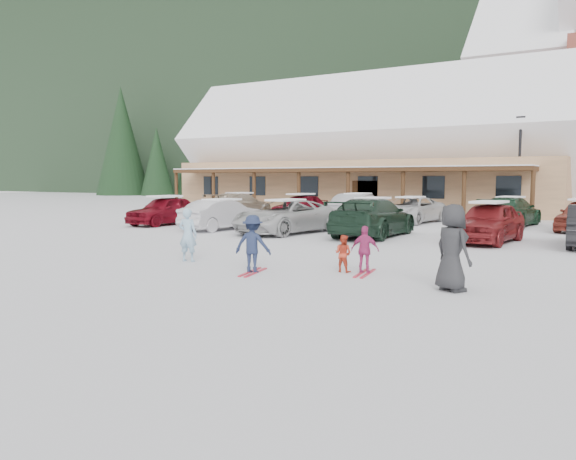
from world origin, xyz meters
The scene contains 23 objects.
ground centered at (0.00, 0.00, 0.00)m, with size 160.00×160.00×0.00m, color white.
forested_hillside centered at (0.00, 85.00, 19.00)m, with size 300.00×70.00×38.00m, color black.
day_lodge centered at (-9.00, 27.96, 3.94)m, with size 29.12×12.50×10.38m.
lamp_post centered at (2.46, 23.58, 3.37)m, with size 0.50×0.25×5.93m.
conifer_0 centered at (-26.00, 30.00, 5.69)m, with size 4.40×4.40×10.20m.
conifer_2 centered at (-30.00, 42.00, 6.83)m, with size 5.28×5.28×12.24m.
adult_skier centered at (-2.70, 0.49, 0.76)m, with size 0.55×0.36×1.52m, color #94BCD7.
toddler_red centered at (1.85, 1.12, 0.47)m, with size 0.46×0.36×0.94m, color red.
child_navy centered at (-0.04, -0.14, 0.72)m, with size 0.94×0.54×1.45m, color #1C2644.
skis_child_navy centered at (-0.04, -0.14, 0.01)m, with size 0.20×1.40×0.03m, color red.
child_magenta centered at (2.42, 1.16, 0.60)m, with size 0.70×0.29×1.19m, color #B93374.
skis_child_magenta centered at (2.42, 1.16, 0.01)m, with size 0.20×1.40×0.03m, color red.
bystander_dark centered at (4.83, 0.12, 0.91)m, with size 0.89×0.58×1.83m, color #27272A.
parked_car_0 centered at (-12.13, 9.55, 0.73)m, with size 1.73×4.30×1.47m, color maroon.
parked_car_1 centered at (-7.98, 8.87, 0.70)m, with size 1.48×4.25×1.40m, color silver.
parked_car_2 centered at (-4.60, 8.93, 0.72)m, with size 2.40×5.20×1.44m, color #BABABA.
parked_car_3 centered at (-0.87, 9.58, 0.78)m, with size 2.19×5.40×1.57m, color #193022.
parked_car_4 centered at (3.60, 9.81, 0.75)m, with size 1.77×4.41×1.50m, color maroon.
parked_car_7 centered at (-12.80, 16.88, 0.73)m, with size 2.04×5.02×1.46m, color tan.
parked_car_8 centered at (-8.54, 17.13, 0.72)m, with size 1.71×4.24×1.44m, color maroon.
parked_car_9 centered at (-4.77, 16.91, 0.76)m, with size 1.62×4.63×1.53m, color #A1A1A6.
parked_car_10 centered at (-1.86, 17.14, 0.69)m, with size 2.29×4.97×1.38m, color silver.
parked_car_11 centered at (3.02, 17.67, 0.72)m, with size 2.03×4.99×1.45m, color #183A25.
Camera 1 is at (7.87, -11.56, 2.35)m, focal length 35.00 mm.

